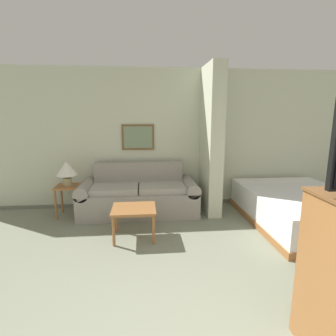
% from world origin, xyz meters
% --- Properties ---
extents(wall_back, '(7.68, 0.16, 2.60)m').
position_xyz_m(wall_back, '(-0.00, 4.02, 1.29)').
color(wall_back, beige).
rests_on(wall_back, ground_plane).
extents(wall_partition_pillar, '(0.24, 0.83, 2.60)m').
position_xyz_m(wall_partition_pillar, '(0.78, 3.54, 1.30)').
color(wall_partition_pillar, beige).
rests_on(wall_partition_pillar, ground_plane).
extents(couch, '(2.09, 0.84, 0.89)m').
position_xyz_m(couch, '(-0.52, 3.54, 0.33)').
color(couch, gray).
rests_on(couch, ground_plane).
extents(coffee_table, '(0.62, 0.54, 0.45)m').
position_xyz_m(coffee_table, '(-0.58, 2.54, 0.39)').
color(coffee_table, '#996033').
rests_on(coffee_table, ground_plane).
extents(side_table, '(0.40, 0.40, 0.55)m').
position_xyz_m(side_table, '(-1.74, 3.51, 0.45)').
color(side_table, '#996033').
rests_on(side_table, ground_plane).
extents(table_lamp, '(0.35, 0.35, 0.42)m').
position_xyz_m(table_lamp, '(-1.74, 3.51, 0.83)').
color(table_lamp, tan).
rests_on(table_lamp, side_table).
extents(bed, '(1.65, 2.19, 0.51)m').
position_xyz_m(bed, '(2.12, 2.83, 0.26)').
color(bed, '#996033').
rests_on(bed, ground_plane).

